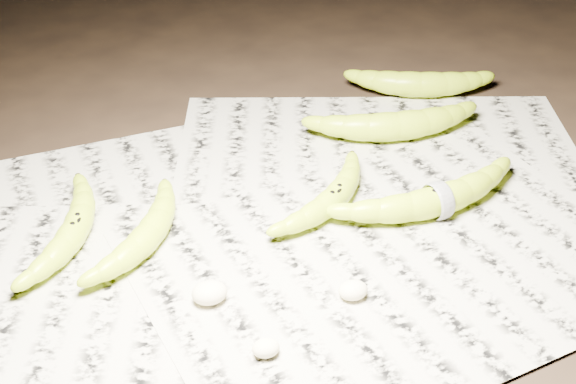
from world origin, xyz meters
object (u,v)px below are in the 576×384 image
object	(u,v)px
banana_upper_a	(397,124)
banana_taped	(438,198)
banana_left_b	(149,232)
banana_center	(334,196)
banana_left_a	(74,227)
banana_upper_b	(421,82)

from	to	relation	value
banana_upper_a	banana_taped	bearing A→B (deg)	-91.02
banana_left_b	banana_upper_a	bearing A→B (deg)	-33.04
banana_upper_a	banana_center	bearing A→B (deg)	-129.63
banana_left_b	banana_left_a	bearing A→B (deg)	102.55
banana_upper_a	banana_upper_b	world-z (taller)	banana_upper_a
banana_center	banana_upper_a	bearing A→B (deg)	2.79
banana_center	banana_taped	world-z (taller)	banana_taped
banana_upper_a	banana_upper_b	size ratio (longest dim) A/B	1.12
banana_left_b	banana_upper_b	distance (m)	0.52
banana_left_a	banana_upper_a	distance (m)	0.46
banana_center	banana_upper_b	xyz separation A→B (m)	(0.23, 0.24, 0.00)
banana_left_a	banana_left_b	bearing A→B (deg)	-90.37
banana_left_a	banana_upper_a	xyz separation A→B (m)	(0.45, 0.09, 0.00)
banana_left_a	banana_center	size ratio (longest dim) A/B	1.07
banana_left_a	banana_center	bearing A→B (deg)	-72.12
banana_center	banana_left_a	bearing A→B (deg)	134.10
banana_left_a	banana_center	xyz separation A→B (m)	(0.31, -0.04, -0.00)
banana_left_b	banana_center	bearing A→B (deg)	-52.28
banana_left_a	banana_upper_b	xyz separation A→B (m)	(0.54, 0.20, 0.00)
banana_left_a	banana_left_b	world-z (taller)	banana_left_b
banana_upper_a	banana_upper_b	distance (m)	0.14
banana_left_a	banana_left_b	distance (m)	0.09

